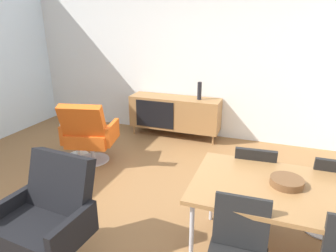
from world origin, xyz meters
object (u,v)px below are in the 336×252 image
(wooden_bowl_on_table, at_px, (287,182))
(armchair_black_shell, at_px, (48,216))
(side_table_round, at_px, (76,135))
(dining_table, at_px, (295,194))
(dining_chair_back_right, at_px, (329,191))
(dining_chair_back_left, at_px, (253,179))
(lounge_chair_red, at_px, (89,133))
(fruit_bowl, at_px, (74,121))
(vase_cobalt, at_px, (199,91))
(sideboard, at_px, (175,113))

(wooden_bowl_on_table, height_order, armchair_black_shell, armchair_black_shell)
(side_table_round, bearing_deg, dining_table, -22.60)
(dining_table, xyz_separation_m, side_table_round, (-3.02, 1.26, -0.38))
(dining_chair_back_right, xyz_separation_m, dining_chair_back_left, (-0.70, 0.00, 0.00))
(wooden_bowl_on_table, relative_size, lounge_chair_red, 0.27)
(dining_chair_back_right, height_order, fruit_bowl, dining_chair_back_right)
(dining_chair_back_left, relative_size, fruit_bowl, 4.28)
(vase_cobalt, relative_size, wooden_bowl_on_table, 1.15)
(side_table_round, bearing_deg, dining_chair_back_right, -11.70)
(vase_cobalt, height_order, dining_table, vase_cobalt)
(dining_chair_back_right, height_order, side_table_round, dining_chair_back_right)
(dining_table, bearing_deg, side_table_round, 157.40)
(wooden_bowl_on_table, xyz_separation_m, lounge_chair_red, (-2.60, 1.05, -0.30))
(dining_table, height_order, side_table_round, dining_table)
(dining_chair_back_left, bearing_deg, sideboard, 127.32)
(side_table_round, bearing_deg, lounge_chair_red, -24.19)
(lounge_chair_red, bearing_deg, wooden_bowl_on_table, -22.02)
(dining_table, distance_m, lounge_chair_red, 2.90)
(dining_chair_back_right, relative_size, lounge_chair_red, 0.90)
(wooden_bowl_on_table, height_order, dining_chair_back_left, dining_chair_back_left)
(dining_table, relative_size, armchair_black_shell, 1.69)
(vase_cobalt, distance_m, dining_chair_back_right, 2.69)
(vase_cobalt, bearing_deg, dining_chair_back_right, -48.25)
(vase_cobalt, height_order, fruit_bowl, vase_cobalt)
(dining_table, height_order, fruit_bowl, dining_table)
(wooden_bowl_on_table, relative_size, side_table_round, 0.50)
(armchair_black_shell, bearing_deg, dining_chair_back_left, 38.07)
(dining_chair_back_left, bearing_deg, vase_cobalt, 118.45)
(dining_chair_back_left, bearing_deg, side_table_round, 165.37)
(armchair_black_shell, bearing_deg, dining_chair_back_right, 28.28)
(dining_table, bearing_deg, lounge_chair_red, 157.61)
(sideboard, height_order, vase_cobalt, vase_cobalt)
(sideboard, height_order, lounge_chair_red, lounge_chair_red)
(dining_table, distance_m, fruit_bowl, 3.27)
(armchair_black_shell, height_order, fruit_bowl, armchair_black_shell)
(dining_table, relative_size, dining_chair_back_left, 1.87)
(armchair_black_shell, bearing_deg, dining_table, 18.81)
(lounge_chair_red, bearing_deg, side_table_round, 155.81)
(dining_chair_back_left, xyz_separation_m, armchair_black_shell, (-1.53, -1.20, -0.00))
(dining_chair_back_right, height_order, lounge_chair_red, lounge_chair_red)
(armchair_black_shell, bearing_deg, fruit_bowl, 121.17)
(dining_chair_back_left, xyz_separation_m, lounge_chair_red, (-2.33, 0.54, -0.00))
(dining_chair_back_left, bearing_deg, dining_chair_back_right, -0.01)
(dining_chair_back_right, bearing_deg, dining_table, -122.11)
(side_table_round, bearing_deg, fruit_bowl, -71.02)
(dining_chair_back_right, bearing_deg, fruit_bowl, 168.30)
(vase_cobalt, distance_m, armchair_black_shell, 3.24)
(side_table_round, bearing_deg, dining_chair_back_left, -14.63)
(sideboard, height_order, dining_table, dining_table)
(dining_table, relative_size, wooden_bowl_on_table, 6.15)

